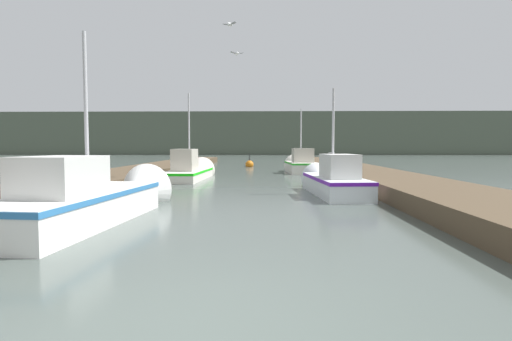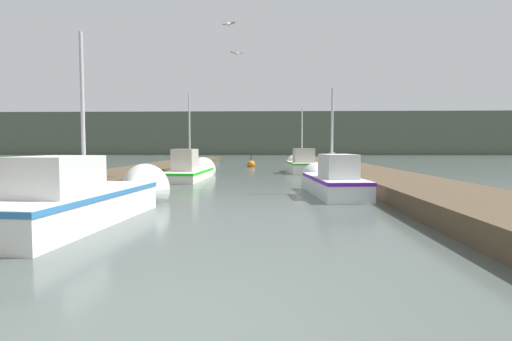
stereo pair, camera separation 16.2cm
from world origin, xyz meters
TOP-DOWN VIEW (x-y plane):
  - ground_plane at (0.00, 0.00)m, footprint 200.00×200.00m
  - dock_left at (-5.49, 16.00)m, footprint 2.86×40.00m
  - dock_right at (5.49, 16.00)m, footprint 2.86×40.00m
  - distant_shore_ridge at (0.00, 73.35)m, footprint 120.00×16.00m
  - fishing_boat_0 at (-2.94, 5.22)m, footprint 2.03×6.09m
  - fishing_boat_1 at (2.96, 9.93)m, footprint 1.69×5.06m
  - fishing_boat_2 at (-2.90, 15.97)m, footprint 1.74×5.86m
  - fishing_boat_3 at (2.81, 20.62)m, footprint 1.80×4.63m
  - mooring_piling_0 at (-3.94, 20.04)m, footprint 0.29×0.29m
  - mooring_piling_1 at (4.05, 16.78)m, footprint 0.30×0.30m
  - channel_buoy at (-0.49, 26.56)m, footprint 0.62×0.62m
  - seagull_lead at (-0.54, 11.11)m, footprint 0.53×0.38m
  - seagull_1 at (-0.47, 13.50)m, footprint 0.55×0.32m

SIDE VIEW (x-z plane):
  - ground_plane at x=0.00m, z-range 0.00..0.00m
  - channel_buoy at x=-0.49m, z-range -0.39..0.74m
  - dock_left at x=-5.49m, z-range 0.00..0.48m
  - dock_right at x=5.49m, z-range 0.00..0.48m
  - fishing_boat_2 at x=-2.90m, z-range -1.93..2.67m
  - fishing_boat_1 at x=2.96m, z-range -1.46..2.34m
  - fishing_boat_3 at x=2.81m, z-range -1.63..2.54m
  - fishing_boat_0 at x=-2.94m, z-range -1.71..2.62m
  - mooring_piling_1 at x=4.05m, z-range 0.01..1.25m
  - mooring_piling_0 at x=-3.94m, z-range 0.01..1.27m
  - distant_shore_ridge at x=0.00m, z-range 0.00..7.49m
  - seagull_1 at x=-0.47m, z-range 5.38..5.50m
  - seagull_lead at x=-0.54m, z-range 5.85..5.98m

